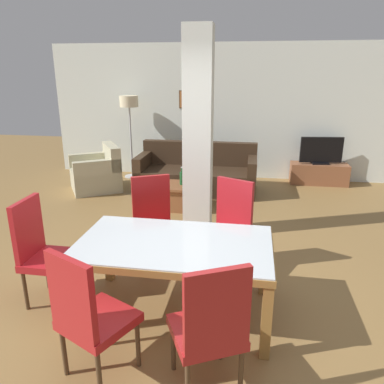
% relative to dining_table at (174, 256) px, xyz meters
% --- Properties ---
extents(ground_plane, '(18.00, 18.00, 0.00)m').
position_rel_dining_table_xyz_m(ground_plane, '(0.00, 0.00, -0.59)').
color(ground_plane, olive).
extents(back_wall, '(7.20, 0.09, 2.70)m').
position_rel_dining_table_xyz_m(back_wall, '(-0.00, 4.86, 0.76)').
color(back_wall, white).
rests_on(back_wall, ground_plane).
extents(divider_pillar, '(0.36, 0.29, 2.70)m').
position_rel_dining_table_xyz_m(divider_pillar, '(-0.05, 1.79, 0.76)').
color(divider_pillar, white).
rests_on(divider_pillar, ground_plane).
extents(dining_table, '(1.74, 1.02, 0.72)m').
position_rel_dining_table_xyz_m(dining_table, '(0.00, 0.00, 0.00)').
color(dining_table, olive).
rests_on(dining_table, ground_plane).
extents(dining_chair_head_left, '(0.46, 0.46, 1.04)m').
position_rel_dining_table_xyz_m(dining_chair_head_left, '(-1.29, 0.00, -0.03)').
color(dining_chair_head_left, red).
rests_on(dining_chair_head_left, ground_plane).
extents(dining_chair_far_right, '(0.61, 0.61, 1.04)m').
position_rel_dining_table_xyz_m(dining_chair_far_right, '(0.43, 0.89, -0.03)').
color(dining_chair_far_right, '#AF1C24').
rests_on(dining_chair_far_right, ground_plane).
extents(dining_chair_far_left, '(0.61, 0.61, 1.04)m').
position_rel_dining_table_xyz_m(dining_chair_far_left, '(-0.43, 0.89, -0.03)').
color(dining_chair_far_left, '#B21B1D').
rests_on(dining_chair_far_left, ground_plane).
extents(dining_chair_near_left, '(0.62, 0.62, 1.04)m').
position_rel_dining_table_xyz_m(dining_chair_near_left, '(-0.43, -0.87, -0.03)').
color(dining_chair_near_left, '#AE1D1F').
rests_on(dining_chair_near_left, ground_plane).
extents(dining_chair_near_right, '(0.62, 0.62, 1.04)m').
position_rel_dining_table_xyz_m(dining_chair_near_right, '(0.43, -0.86, -0.03)').
color(dining_chair_near_right, '#B02323').
rests_on(dining_chair_near_right, ground_plane).
extents(sofa, '(2.20, 0.93, 0.87)m').
position_rel_dining_table_xyz_m(sofa, '(-0.37, 3.77, -0.30)').
color(sofa, '#372619').
rests_on(sofa, ground_plane).
extents(armchair, '(1.17, 1.16, 0.84)m').
position_rel_dining_table_xyz_m(armchair, '(-2.24, 3.51, -0.30)').
color(armchair, '#BAB594').
rests_on(armchair, ground_plane).
extents(coffee_table, '(0.75, 0.58, 0.40)m').
position_rel_dining_table_xyz_m(coffee_table, '(-0.43, 2.75, -0.38)').
color(coffee_table, brown).
rests_on(coffee_table, ground_plane).
extents(bottle, '(0.08, 0.08, 0.29)m').
position_rel_dining_table_xyz_m(bottle, '(-0.46, 2.78, -0.07)').
color(bottle, '#194C23').
rests_on(bottle, coffee_table).
extents(tv_stand, '(1.11, 0.40, 0.41)m').
position_rel_dining_table_xyz_m(tv_stand, '(1.97, 4.58, -0.38)').
color(tv_stand, brown).
rests_on(tv_stand, ground_plane).
extents(tv_screen, '(0.82, 0.24, 0.53)m').
position_rel_dining_table_xyz_m(tv_screen, '(1.97, 4.58, 0.08)').
color(tv_screen, black).
rests_on(tv_screen, tv_stand).
extents(floor_lamp, '(0.37, 0.37, 1.69)m').
position_rel_dining_table_xyz_m(floor_lamp, '(-1.86, 4.47, 0.84)').
color(floor_lamp, '#B7B7BC').
rests_on(floor_lamp, ground_plane).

